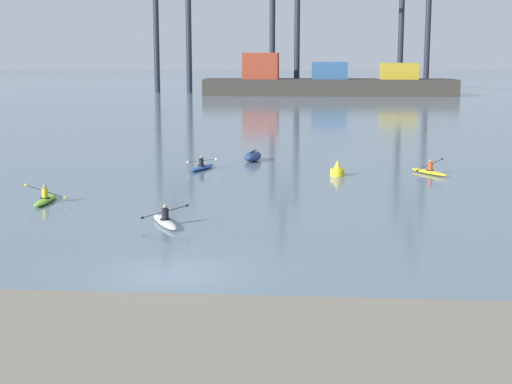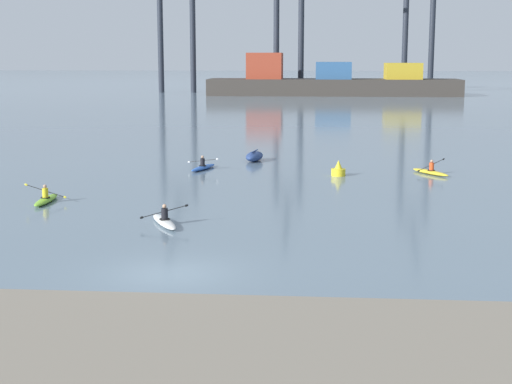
% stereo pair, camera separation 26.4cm
% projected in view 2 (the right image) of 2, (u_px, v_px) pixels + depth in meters
% --- Properties ---
extents(ground_plane, '(800.00, 800.00, 0.00)m').
position_uv_depth(ground_plane, '(170.00, 274.00, 26.59)').
color(ground_plane, slate).
extents(container_barge, '(48.85, 10.33, 8.24)m').
position_uv_depth(container_barge, '(330.00, 82.00, 150.03)').
color(container_barge, '#38332D').
rests_on(container_barge, ground).
extents(gantry_crane_west, '(8.07, 19.76, 35.15)m').
position_uv_depth(gantry_crane_west, '(175.00, 11.00, 158.70)').
color(gantry_crane_west, '#232833').
rests_on(gantry_crane_west, ground).
extents(gantry_crane_west_mid, '(6.31, 17.77, 31.09)m').
position_uv_depth(gantry_crane_west_mid, '(289.00, 13.00, 156.78)').
color(gantry_crane_west_mid, '#232833').
rests_on(gantry_crane_west_mid, ground).
extents(gantry_crane_east_mid, '(6.78, 17.40, 36.08)m').
position_uv_depth(gantry_crane_east_mid, '(420.00, 1.00, 160.28)').
color(gantry_crane_east_mid, '#232833').
rests_on(gantry_crane_east_mid, ground).
extents(capsized_dinghy, '(1.50, 2.74, 0.76)m').
position_uv_depth(capsized_dinghy, '(254.00, 156.00, 55.35)').
color(capsized_dinghy, navy).
rests_on(capsized_dinghy, ground).
extents(channel_buoy, '(0.90, 0.90, 1.00)m').
position_uv_depth(channel_buoy, '(338.00, 170.00, 48.53)').
color(channel_buoy, yellow).
rests_on(channel_buoy, ground).
extents(kayak_yellow, '(2.30, 3.21, 1.00)m').
position_uv_depth(kayak_yellow, '(430.00, 172.00, 49.19)').
color(kayak_yellow, yellow).
rests_on(kayak_yellow, ground).
extents(kayak_white, '(2.06, 3.33, 0.95)m').
position_uv_depth(kayak_white, '(164.00, 221.00, 34.41)').
color(kayak_white, silver).
rests_on(kayak_white, ground).
extents(kayak_lime, '(2.21, 3.42, 1.01)m').
position_uv_depth(kayak_lime, '(46.00, 199.00, 39.67)').
color(kayak_lime, '#7ABC2D').
rests_on(kayak_lime, ground).
extents(kayak_blue, '(2.19, 3.43, 0.95)m').
position_uv_depth(kayak_blue, '(203.00, 167.00, 51.26)').
color(kayak_blue, '#2856B2').
rests_on(kayak_blue, ground).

